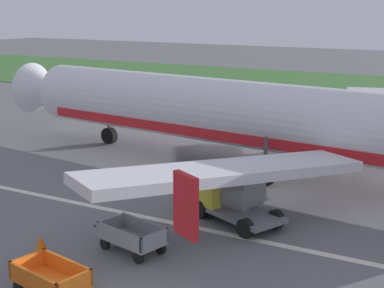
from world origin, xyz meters
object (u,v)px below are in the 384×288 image
object	(u,v)px
airplane	(262,118)
service_truck_beside_carts	(223,193)
baggage_cart_fourth_in_row	(132,236)
traffic_cone_near_plane	(41,243)
baggage_cart_third_in_row	(50,279)

from	to	relation	value
airplane	service_truck_beside_carts	distance (m)	7.79
airplane	baggage_cart_fourth_in_row	distance (m)	12.69
service_truck_beside_carts	traffic_cone_near_plane	world-z (taller)	service_truck_beside_carts
baggage_cart_fourth_in_row	traffic_cone_near_plane	size ratio (longest dim) A/B	5.75
baggage_cart_fourth_in_row	service_truck_beside_carts	world-z (taller)	service_truck_beside_carts
airplane	baggage_cart_third_in_row	bearing A→B (deg)	-90.92
baggage_cart_fourth_in_row	service_truck_beside_carts	distance (m)	5.23
baggage_cart_fourth_in_row	baggage_cart_third_in_row	bearing A→B (deg)	-93.61
baggage_cart_fourth_in_row	traffic_cone_near_plane	distance (m)	3.46
baggage_cart_third_in_row	traffic_cone_near_plane	size ratio (longest dim) A/B	5.75
baggage_cart_third_in_row	baggage_cart_fourth_in_row	bearing A→B (deg)	86.39
baggage_cart_third_in_row	baggage_cart_fourth_in_row	world-z (taller)	same
airplane	traffic_cone_near_plane	bearing A→B (deg)	-102.06
airplane	traffic_cone_near_plane	size ratio (longest dim) A/B	59.74
baggage_cart_fourth_in_row	service_truck_beside_carts	bearing A→B (deg)	75.07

